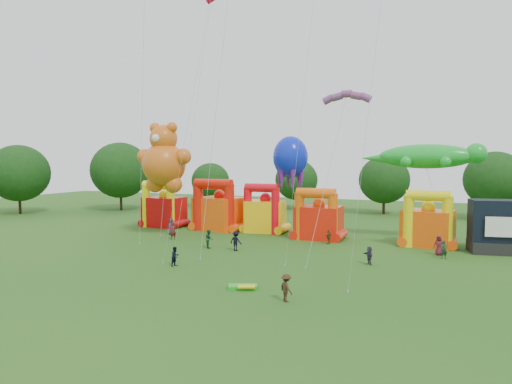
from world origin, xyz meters
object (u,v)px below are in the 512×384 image
at_px(bouncy_castle_0, 163,209).
at_px(bouncy_castle_2, 265,213).
at_px(teddy_bear_kite, 164,161).
at_px(gecko_kite, 430,176).
at_px(octopus_kite, 295,182).
at_px(spectator_0, 171,227).
at_px(spectator_4, 329,237).

height_order(bouncy_castle_0, bouncy_castle_2, bouncy_castle_0).
height_order(teddy_bear_kite, gecko_kite, teddy_bear_kite).
height_order(octopus_kite, spectator_0, octopus_kite).
xyz_separation_m(bouncy_castle_2, spectator_4, (9.25, -5.00, -1.56)).
bearing_deg(octopus_kite, spectator_4, -42.88).
xyz_separation_m(bouncy_castle_2, gecko_kite, (19.05, 0.03, 4.86)).
height_order(octopus_kite, spectator_4, octopus_kite).
bearing_deg(gecko_kite, spectator_0, -167.76).
bearing_deg(octopus_kite, spectator_0, -155.90).
relative_size(octopus_kite, spectator_4, 7.77).
bearing_deg(spectator_4, octopus_kite, -113.63).
distance_m(bouncy_castle_2, gecko_kite, 19.66).
distance_m(bouncy_castle_0, spectator_4, 23.95).
distance_m(spectator_0, spectator_4, 18.87).
distance_m(bouncy_castle_2, spectator_4, 10.63).
height_order(teddy_bear_kite, spectator_0, teddy_bear_kite).
height_order(bouncy_castle_2, spectator_4, bouncy_castle_2).
height_order(spectator_0, spectator_4, spectator_0).
relative_size(teddy_bear_kite, gecko_kite, 1.02).
bearing_deg(bouncy_castle_2, spectator_0, -147.17).
bearing_deg(octopus_kite, gecko_kite, 0.54).
bearing_deg(gecko_kite, bouncy_castle_2, -179.91).
bearing_deg(bouncy_castle_2, teddy_bear_kite, -142.73).
bearing_deg(teddy_bear_kite, bouncy_castle_0, 125.09).
bearing_deg(bouncy_castle_0, octopus_kite, 2.32).
height_order(bouncy_castle_2, spectator_0, bouncy_castle_2).
xyz_separation_m(teddy_bear_kite, gecko_kite, (28.75, 7.41, -1.62)).
height_order(bouncy_castle_0, teddy_bear_kite, teddy_bear_kite).
bearing_deg(teddy_bear_kite, spectator_0, 84.39).
xyz_separation_m(teddy_bear_kite, spectator_4, (18.95, 2.38, -8.05)).
relative_size(bouncy_castle_0, octopus_kite, 0.52).
xyz_separation_m(bouncy_castle_0, spectator_0, (4.70, -5.33, -1.38)).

